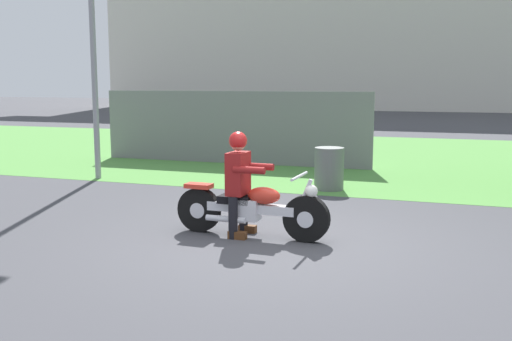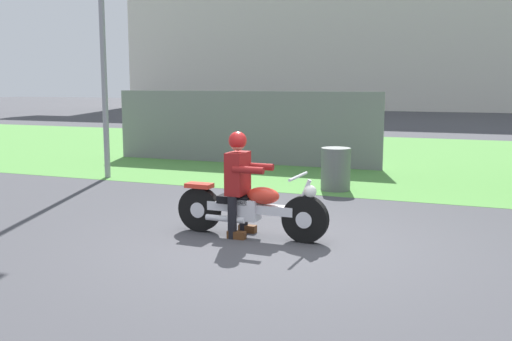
{
  "view_description": "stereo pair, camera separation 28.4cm",
  "coord_description": "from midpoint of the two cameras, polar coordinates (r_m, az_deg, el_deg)",
  "views": [
    {
      "loc": [
        2.07,
        -6.79,
        2.01
      ],
      "look_at": [
        -0.48,
        0.5,
        0.85
      ],
      "focal_mm": 41.27,
      "sensor_mm": 36.0,
      "label": 1
    },
    {
      "loc": [
        2.33,
        -6.69,
        2.01
      ],
      "look_at": [
        -0.48,
        0.5,
        0.85
      ],
      "focal_mm": 41.27,
      "sensor_mm": 36.0,
      "label": 2
    }
  ],
  "objects": [
    {
      "name": "motorcycle_lead",
      "position": [
        7.7,
        -1.51,
        -3.71
      ],
      "size": [
        2.11,
        0.66,
        0.86
      ],
      "rotation": [
        0.0,
        0.0,
        -0.02
      ],
      "color": "black",
      "rests_on": "ground"
    },
    {
      "name": "trash_can",
      "position": [
        11.14,
        6.37,
        0.18
      ],
      "size": [
        0.55,
        0.55,
        0.8
      ],
      "primitive_type": "cylinder",
      "color": "#595E5B",
      "rests_on": "ground"
    },
    {
      "name": "ground",
      "position": [
        7.37,
        1.13,
        -7.29
      ],
      "size": [
        120.0,
        120.0,
        0.0
      ],
      "primitive_type": "plane",
      "color": "#424247"
    },
    {
      "name": "fence_segment",
      "position": [
        14.69,
        -2.92,
        4.19
      ],
      "size": [
        7.0,
        0.06,
        1.8
      ],
      "primitive_type": "cube",
      "color": "slate",
      "rests_on": "ground"
    },
    {
      "name": "grass_verge",
      "position": [
        16.38,
        11.38,
        1.33
      ],
      "size": [
        60.0,
        12.0,
        0.01
      ],
      "primitive_type": "cube",
      "color": "#549342",
      "rests_on": "ground"
    },
    {
      "name": "rider_lead",
      "position": [
        7.69,
        -2.68,
        -0.5
      ],
      "size": [
        0.55,
        0.48,
        1.38
      ],
      "rotation": [
        0.0,
        0.0,
        -0.02
      ],
      "color": "black",
      "rests_on": "ground"
    }
  ]
}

